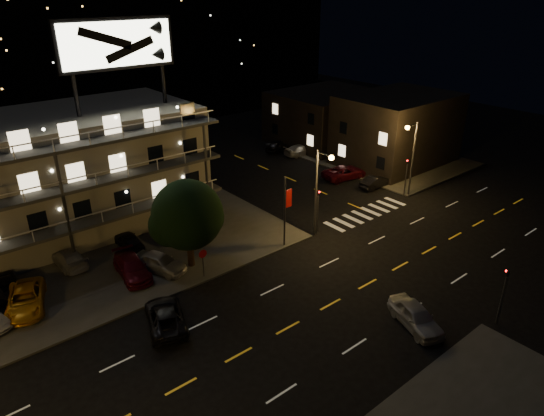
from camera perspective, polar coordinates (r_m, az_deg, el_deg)
ground at (r=33.86m, az=4.48°, el=-12.52°), size 140.00×140.00×0.00m
curb_nw at (r=44.30m, az=-28.42°, el=-5.93°), size 44.00×24.00×0.15m
curb_ne at (r=65.97m, az=11.31°, el=6.28°), size 16.00×24.00×0.15m
motel at (r=46.38m, az=-26.04°, el=3.14°), size 28.00×13.80×18.10m
side_bldg_front at (r=62.46m, az=14.46°, el=8.94°), size 14.06×10.00×8.50m
side_bldg_back at (r=70.07m, az=6.45°, el=10.60°), size 14.06×12.00×7.00m
streetlight_nc at (r=41.59m, az=5.59°, el=2.75°), size 0.44×1.92×8.00m
streetlight_ne at (r=51.86m, az=16.10°, el=6.39°), size 1.92×0.44×8.00m
signal_nw at (r=43.22m, az=5.40°, el=0.19°), size 0.20×0.27×4.60m
signal_sw at (r=34.97m, az=25.60°, el=-8.78°), size 0.20×0.27×4.60m
signal_ne at (r=52.62m, az=15.54°, el=3.95°), size 0.27×0.20×4.60m
banner_north at (r=40.35m, az=1.59°, el=-0.23°), size 0.83×0.16×6.40m
stop_sign at (r=37.04m, az=-8.12°, el=-5.93°), size 0.91×0.11×2.61m
tree at (r=37.43m, az=-9.97°, el=-1.04°), size 5.70×5.49×7.18m
lot_car_2 at (r=37.81m, az=-27.00°, el=-9.56°), size 3.83×5.55×1.41m
lot_car_3 at (r=38.76m, az=-16.15°, el=-6.72°), size 2.64×5.12×1.42m
lot_car_4 at (r=38.80m, az=-13.06°, el=-6.24°), size 3.31×4.73×1.49m
lot_car_6 at (r=40.40m, az=-28.97°, el=-7.88°), size 2.32×4.59×1.24m
lot_car_7 at (r=41.85m, az=-22.87°, el=-5.38°), size 2.09×4.72×1.35m
lot_car_8 at (r=42.89m, az=-16.51°, el=-3.64°), size 1.76×3.94×1.32m
lot_car_9 at (r=43.90m, az=-10.43°, el=-2.20°), size 2.85×4.59×1.43m
side_car_0 at (r=54.85m, az=12.08°, el=3.03°), size 4.01×1.42×1.32m
side_car_1 at (r=56.80m, az=8.54°, el=4.17°), size 5.73×3.38×1.50m
side_car_2 at (r=64.39m, az=3.41°, el=6.84°), size 4.87×2.30×1.37m
side_car_3 at (r=65.99m, az=0.65°, el=7.34°), size 4.47×2.96×1.41m
road_car_east at (r=33.79m, az=16.55°, el=-12.10°), size 3.26×4.87×1.54m
road_car_west at (r=33.32m, az=-12.45°, el=-12.33°), size 3.84×5.46×1.38m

